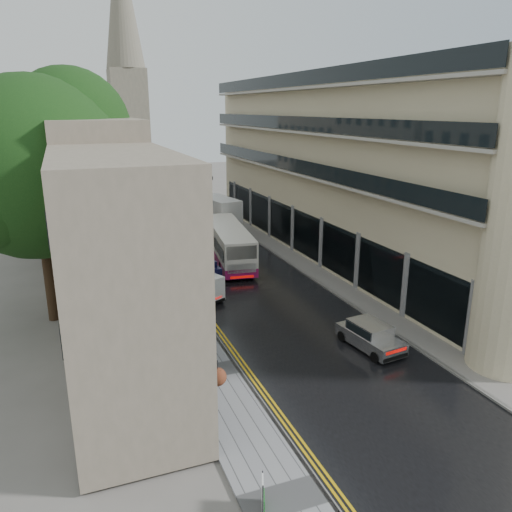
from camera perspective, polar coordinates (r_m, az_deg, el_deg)
ground at (r=18.39m, az=25.73°, el=-24.65°), size 200.00×200.00×0.00m
road at (r=39.74m, az=-3.80°, el=-0.51°), size 9.00×85.00×0.02m
left_sidewalk at (r=38.49m, az=-12.14°, el=-1.35°), size 2.70×85.00×0.12m
right_sidewalk at (r=41.57m, az=3.32°, el=0.34°), size 1.80×85.00×0.12m
old_shop_row at (r=39.26m, az=-18.49°, el=7.44°), size 4.50×56.00×12.00m
modern_block at (r=41.17m, az=10.68°, el=9.80°), size 8.00×40.00×14.00m
church_spire at (r=91.95m, az=-14.72°, el=21.26°), size 6.40×6.40×40.00m
tree_near at (r=29.23m, az=-23.51°, el=5.93°), size 10.56×10.56×13.89m
tree_far at (r=42.18m, az=-22.51°, el=7.93°), size 9.24×9.24×12.46m
cream_bus at (r=36.19m, az=-4.02°, el=0.12°), size 3.77×10.57×2.82m
white_lorry at (r=45.36m, az=-4.71°, el=4.06°), size 3.30×7.33×3.71m
silver_hatchback at (r=24.65m, az=13.60°, el=-10.29°), size 2.04×3.84×1.38m
white_van at (r=30.31m, az=-6.57°, el=-4.30°), size 3.20×4.30×1.79m
navy_van at (r=31.61m, az=-7.33°, el=-2.86°), size 2.39×4.85×2.38m
pedestrian at (r=32.34m, az=-11.44°, el=-2.93°), size 0.77×0.60×1.84m
lamp_post_near at (r=26.95m, az=-6.57°, el=0.35°), size 0.93×0.38×8.10m
lamp_post_far at (r=44.60m, az=-12.48°, el=5.94°), size 0.83×0.42×7.22m
estate_sign at (r=16.44m, az=0.77°, el=-25.53°), size 0.29×0.60×1.01m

